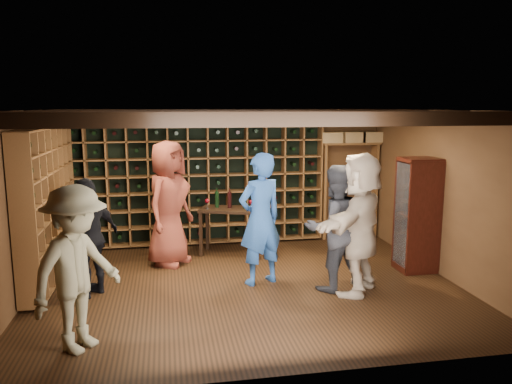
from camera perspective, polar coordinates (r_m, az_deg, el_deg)
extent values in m
plane|color=black|center=(7.35, -1.04, -10.58)|extent=(6.00, 6.00, 0.00)
plane|color=brown|center=(9.45, -3.51, 1.82)|extent=(6.00, 0.00, 6.00)
plane|color=brown|center=(4.63, 3.94, -6.66)|extent=(6.00, 0.00, 6.00)
plane|color=brown|center=(7.18, -25.45, -1.67)|extent=(0.00, 5.00, 5.00)
plane|color=brown|center=(8.05, 20.51, -0.19)|extent=(0.00, 5.00, 5.00)
plane|color=black|center=(6.89, -1.11, 9.31)|extent=(6.00, 6.00, 0.00)
cube|color=black|center=(5.32, 1.69, 8.30)|extent=(5.90, 0.18, 0.16)
cube|color=black|center=(6.40, -0.38, 8.55)|extent=(5.90, 0.18, 0.16)
cube|color=black|center=(7.48, -1.85, 8.73)|extent=(5.90, 0.18, 0.16)
cube|color=black|center=(8.57, -2.95, 8.86)|extent=(5.90, 0.18, 0.16)
cylinder|color=black|center=(6.80, -11.24, 8.19)|extent=(0.10, 0.10, 0.10)
cylinder|color=black|center=(7.34, 0.73, 8.48)|extent=(0.10, 0.10, 0.10)
cylinder|color=black|center=(6.97, 10.86, 8.24)|extent=(0.10, 0.10, 0.10)
cylinder|color=black|center=(8.05, -3.91, 8.57)|extent=(0.10, 0.10, 0.10)
cube|color=brown|center=(9.25, -6.61, 0.98)|extent=(4.65, 0.30, 2.20)
cube|color=black|center=(9.25, -6.61, 0.98)|extent=(4.56, 0.02, 2.16)
cube|color=brown|center=(7.94, -22.69, -1.19)|extent=(0.30, 2.65, 2.20)
cube|color=black|center=(7.94, -22.69, -1.19)|extent=(0.29, 0.02, 2.16)
cube|color=brown|center=(9.79, 10.72, 5.48)|extent=(1.15, 0.32, 0.04)
cube|color=brown|center=(10.10, 13.31, 0.25)|extent=(0.05, 0.28, 1.85)
cube|color=brown|center=(9.73, 7.69, 0.07)|extent=(0.05, 0.28, 1.85)
cube|color=tan|center=(9.65, 8.52, 6.19)|extent=(0.40, 0.30, 0.20)
cube|color=tan|center=(9.80, 11.02, 6.18)|extent=(0.40, 0.30, 0.20)
cube|color=tan|center=(9.94, 12.91, 6.16)|extent=(0.40, 0.30, 0.20)
cube|color=#36100A|center=(8.36, 17.65, -8.14)|extent=(0.55, 0.50, 0.10)
cube|color=#36100A|center=(8.15, 17.95, -2.44)|extent=(0.55, 0.50, 1.70)
cube|color=white|center=(8.03, 16.32, -2.53)|extent=(0.01, 0.46, 1.60)
cube|color=#36100A|center=(8.15, 17.95, -2.44)|extent=(0.50, 0.44, 0.02)
sphere|color=#59260C|center=(8.12, 17.87, -1.75)|extent=(0.18, 0.18, 0.18)
imported|color=navy|center=(7.17, 0.49, -3.12)|extent=(0.82, 0.69, 1.91)
imported|color=black|center=(7.03, 8.91, -4.11)|extent=(0.95, 0.79, 1.77)
imported|color=maroon|center=(8.16, -9.94, -1.28)|extent=(1.08, 1.18, 2.02)
imported|color=black|center=(7.12, -18.46, -4.93)|extent=(0.91, 0.98, 1.62)
imported|color=gray|center=(5.57, -19.79, -8.30)|extent=(1.21, 1.31, 1.77)
imported|color=tan|center=(6.98, 11.74, -3.53)|extent=(1.62, 1.75, 1.95)
cube|color=black|center=(8.63, -2.80, -2.03)|extent=(1.20, 0.87, 0.04)
cube|color=black|center=(8.63, -6.32, -4.85)|extent=(0.07, 0.07, 0.77)
cube|color=black|center=(8.43, 0.22, -5.14)|extent=(0.07, 0.07, 0.77)
cube|color=black|center=(9.05, -5.57, -4.14)|extent=(0.07, 0.07, 0.77)
cube|color=black|center=(8.86, 0.66, -4.40)|extent=(0.07, 0.07, 0.77)
cylinder|color=black|center=(8.70, -4.49, -0.86)|extent=(0.07, 0.07, 0.28)
cylinder|color=black|center=(8.65, -3.04, -0.90)|extent=(0.07, 0.07, 0.28)
cylinder|color=black|center=(8.60, -1.28, -0.96)|extent=(0.07, 0.07, 0.28)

